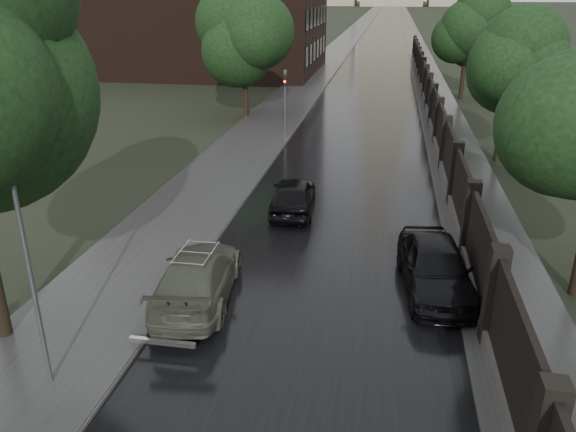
{
  "coord_description": "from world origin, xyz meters",
  "views": [
    {
      "loc": [
        1.7,
        -7.75,
        8.41
      ],
      "look_at": [
        -1.27,
        8.93,
        1.5
      ],
      "focal_mm": 35.0,
      "sensor_mm": 36.0,
      "label": 1
    }
  ],
  "objects_px": {
    "traffic_light": "(285,98)",
    "volga_sedan": "(197,277)",
    "tree_right_b": "(511,64)",
    "tree_right_c": "(468,35)",
    "lamp_post": "(32,283)",
    "tree_left_far": "(244,39)",
    "hatchback_left": "(293,195)",
    "car_right_near": "(435,267)"
  },
  "relations": [
    {
      "from": "tree_right_b",
      "to": "tree_left_far",
      "type": "bearing_deg",
      "value": 152.7
    },
    {
      "from": "lamp_post",
      "to": "volga_sedan",
      "type": "xyz_separation_m",
      "value": [
        2.04,
        4.3,
        -1.95
      ]
    },
    {
      "from": "lamp_post",
      "to": "car_right_near",
      "type": "bearing_deg",
      "value": 34.32
    },
    {
      "from": "tree_right_b",
      "to": "car_right_near",
      "type": "bearing_deg",
      "value": -105.8
    },
    {
      "from": "volga_sedan",
      "to": "lamp_post",
      "type": "bearing_deg",
      "value": 57.98
    },
    {
      "from": "traffic_light",
      "to": "tree_right_c",
      "type": "bearing_deg",
      "value": 51.82
    },
    {
      "from": "tree_left_far",
      "to": "hatchback_left",
      "type": "bearing_deg",
      "value": -69.9
    },
    {
      "from": "car_right_near",
      "to": "traffic_light",
      "type": "bearing_deg",
      "value": 107.13
    },
    {
      "from": "lamp_post",
      "to": "traffic_light",
      "type": "bearing_deg",
      "value": 87.32
    },
    {
      "from": "volga_sedan",
      "to": "tree_right_b",
      "type": "bearing_deg",
      "value": -130.54
    },
    {
      "from": "volga_sedan",
      "to": "traffic_light",
      "type": "bearing_deg",
      "value": -93.89
    },
    {
      "from": "tree_right_c",
      "to": "traffic_light",
      "type": "bearing_deg",
      "value": -128.18
    },
    {
      "from": "tree_right_c",
      "to": "lamp_post",
      "type": "distance_m",
      "value": 40.67
    },
    {
      "from": "volga_sedan",
      "to": "car_right_near",
      "type": "relative_size",
      "value": 1.07
    },
    {
      "from": "tree_right_c",
      "to": "lamp_post",
      "type": "xyz_separation_m",
      "value": [
        -12.9,
        -38.5,
        -2.28
      ]
    },
    {
      "from": "tree_right_b",
      "to": "car_right_near",
      "type": "distance_m",
      "value": 15.62
    },
    {
      "from": "lamp_post",
      "to": "hatchback_left",
      "type": "relative_size",
      "value": 1.22
    },
    {
      "from": "traffic_light",
      "to": "hatchback_left",
      "type": "relative_size",
      "value": 0.96
    },
    {
      "from": "tree_right_b",
      "to": "traffic_light",
      "type": "relative_size",
      "value": 1.75
    },
    {
      "from": "tree_right_b",
      "to": "hatchback_left",
      "type": "height_order",
      "value": "tree_right_b"
    },
    {
      "from": "tree_right_c",
      "to": "lamp_post",
      "type": "height_order",
      "value": "tree_right_c"
    },
    {
      "from": "tree_right_c",
      "to": "hatchback_left",
      "type": "height_order",
      "value": "tree_right_c"
    },
    {
      "from": "tree_left_far",
      "to": "lamp_post",
      "type": "relative_size",
      "value": 1.45
    },
    {
      "from": "tree_right_c",
      "to": "hatchback_left",
      "type": "xyz_separation_m",
      "value": [
        -9.3,
        -26.94,
        -4.24
      ]
    },
    {
      "from": "lamp_post",
      "to": "hatchback_left",
      "type": "distance_m",
      "value": 12.27
    },
    {
      "from": "hatchback_left",
      "to": "traffic_light",
      "type": "bearing_deg",
      "value": -82.63
    },
    {
      "from": "tree_right_b",
      "to": "volga_sedan",
      "type": "xyz_separation_m",
      "value": [
        -10.86,
        -16.2,
        -4.23
      ]
    },
    {
      "from": "hatchback_left",
      "to": "volga_sedan",
      "type": "bearing_deg",
      "value": 73.39
    },
    {
      "from": "tree_right_b",
      "to": "hatchback_left",
      "type": "xyz_separation_m",
      "value": [
        -9.3,
        -8.94,
        -4.24
      ]
    },
    {
      "from": "car_right_near",
      "to": "hatchback_left",
      "type": "bearing_deg",
      "value": 126.47
    },
    {
      "from": "tree_left_far",
      "to": "tree_right_c",
      "type": "relative_size",
      "value": 1.05
    },
    {
      "from": "tree_right_b",
      "to": "tree_right_c",
      "type": "xyz_separation_m",
      "value": [
        0.0,
        18.0,
        0.0
      ]
    },
    {
      "from": "traffic_light",
      "to": "lamp_post",
      "type": "bearing_deg",
      "value": -92.68
    },
    {
      "from": "volga_sedan",
      "to": "hatchback_left",
      "type": "distance_m",
      "value": 7.42
    },
    {
      "from": "tree_right_c",
      "to": "car_right_near",
      "type": "distance_m",
      "value": 33.01
    },
    {
      "from": "volga_sedan",
      "to": "car_right_near",
      "type": "height_order",
      "value": "car_right_near"
    },
    {
      "from": "tree_right_b",
      "to": "lamp_post",
      "type": "relative_size",
      "value": 1.37
    },
    {
      "from": "tree_right_b",
      "to": "tree_right_c",
      "type": "relative_size",
      "value": 1.0
    },
    {
      "from": "lamp_post",
      "to": "hatchback_left",
      "type": "height_order",
      "value": "lamp_post"
    },
    {
      "from": "tree_right_b",
      "to": "lamp_post",
      "type": "xyz_separation_m",
      "value": [
        -12.9,
        -20.5,
        -2.28
      ]
    },
    {
      "from": "traffic_light",
      "to": "volga_sedan",
      "type": "height_order",
      "value": "traffic_light"
    },
    {
      "from": "traffic_light",
      "to": "hatchback_left",
      "type": "bearing_deg",
      "value": -78.17
    }
  ]
}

